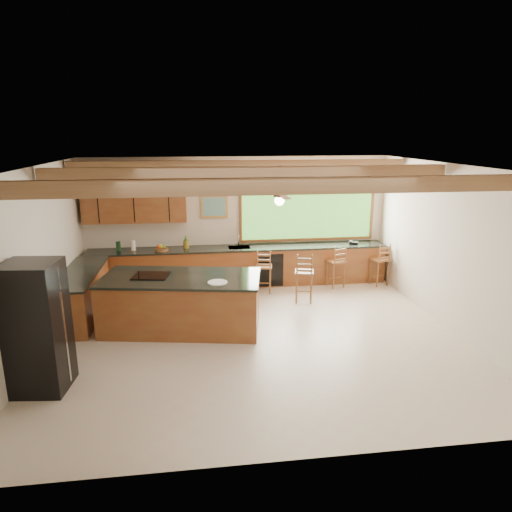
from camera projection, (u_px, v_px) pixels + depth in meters
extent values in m
plane|color=beige|center=(255.00, 336.00, 8.19)|extent=(7.20, 7.20, 0.00)
cube|color=beige|center=(238.00, 220.00, 10.91)|extent=(7.20, 0.04, 3.00)
cube|color=beige|center=(296.00, 337.00, 4.69)|extent=(7.20, 0.04, 3.00)
cube|color=beige|center=(34.00, 263.00, 7.34)|extent=(0.04, 6.50, 3.00)
cube|color=beige|center=(452.00, 249.00, 8.26)|extent=(0.04, 6.50, 3.00)
cube|color=tan|center=(255.00, 166.00, 7.41)|extent=(7.20, 6.50, 0.04)
cube|color=olive|center=(271.00, 186.00, 5.91)|extent=(7.10, 0.15, 0.22)
cube|color=olive|center=(252.00, 173.00, 7.92)|extent=(7.10, 0.15, 0.22)
cube|color=olive|center=(241.00, 165.00, 9.64)|extent=(7.10, 0.15, 0.22)
cube|color=brown|center=(135.00, 207.00, 10.32)|extent=(2.30, 0.35, 0.70)
cube|color=beige|center=(133.00, 181.00, 10.10)|extent=(2.60, 0.50, 0.48)
cylinder|color=#FFEABF|center=(101.00, 192.00, 10.07)|extent=(0.10, 0.10, 0.01)
cylinder|color=#FFEABF|center=(165.00, 191.00, 10.25)|extent=(0.10, 0.10, 0.01)
cube|color=#76BE43|center=(307.00, 212.00, 11.05)|extent=(3.20, 0.04, 1.30)
cube|color=#C3843B|center=(214.00, 207.00, 10.72)|extent=(0.64, 0.03, 0.54)
cube|color=#467E65|center=(214.00, 207.00, 10.70)|extent=(0.54, 0.01, 0.44)
cube|color=brown|center=(239.00, 267.00, 10.86)|extent=(7.00, 0.65, 0.88)
cube|color=black|center=(239.00, 248.00, 10.74)|extent=(7.04, 0.69, 0.04)
cube|color=brown|center=(82.00, 295.00, 8.95)|extent=(0.65, 2.35, 0.88)
cube|color=black|center=(80.00, 273.00, 8.83)|extent=(0.69, 2.39, 0.04)
cube|color=black|center=(271.00, 270.00, 10.64)|extent=(0.60, 0.02, 0.78)
cube|color=silver|center=(239.00, 248.00, 10.74)|extent=(0.50, 0.38, 0.03)
cylinder|color=silver|center=(238.00, 239.00, 10.89)|extent=(0.03, 0.03, 0.30)
cylinder|color=silver|center=(239.00, 235.00, 10.76)|extent=(0.03, 0.20, 0.03)
cylinder|color=white|center=(133.00, 245.00, 10.38)|extent=(0.10, 0.10, 0.25)
cylinder|color=#1B4522|center=(119.00, 246.00, 10.38)|extent=(0.06, 0.06, 0.22)
cylinder|color=#1B4522|center=(117.00, 246.00, 10.40)|extent=(0.06, 0.06, 0.21)
cube|color=black|center=(354.00, 242.00, 11.03)|extent=(0.25, 0.23, 0.09)
cube|color=brown|center=(182.00, 303.00, 8.43)|extent=(3.00, 1.77, 0.95)
cube|color=black|center=(181.00, 278.00, 8.29)|extent=(3.05, 1.82, 0.04)
cube|color=black|center=(151.00, 276.00, 8.31)|extent=(0.71, 0.60, 0.02)
cylinder|color=white|center=(218.00, 282.00, 7.95)|extent=(0.35, 0.35, 0.02)
cube|color=black|center=(37.00, 327.00, 6.30)|extent=(0.79, 0.78, 1.86)
cube|color=silver|center=(64.00, 326.00, 6.34)|extent=(0.03, 0.05, 1.71)
cube|color=brown|center=(264.00, 266.00, 10.30)|extent=(0.42, 0.42, 0.04)
cylinder|color=brown|center=(259.00, 282.00, 10.23)|extent=(0.03, 0.03, 0.59)
cylinder|color=brown|center=(271.00, 281.00, 10.26)|extent=(0.03, 0.03, 0.59)
cylinder|color=brown|center=(257.00, 278.00, 10.50)|extent=(0.03, 0.03, 0.59)
cylinder|color=brown|center=(269.00, 277.00, 10.53)|extent=(0.03, 0.03, 0.59)
cube|color=brown|center=(336.00, 261.00, 10.66)|extent=(0.46, 0.46, 0.04)
cylinder|color=brown|center=(331.00, 276.00, 10.58)|extent=(0.04, 0.04, 0.60)
cylinder|color=brown|center=(343.00, 276.00, 10.62)|extent=(0.04, 0.04, 0.60)
cylinder|color=brown|center=(327.00, 273.00, 10.86)|extent=(0.04, 0.04, 0.60)
cylinder|color=brown|center=(339.00, 272.00, 10.90)|extent=(0.04, 0.04, 0.60)
cube|color=brown|center=(304.00, 272.00, 9.71)|extent=(0.47, 0.47, 0.04)
cylinder|color=brown|center=(298.00, 290.00, 9.63)|extent=(0.04, 0.04, 0.64)
cylinder|color=brown|center=(313.00, 289.00, 9.67)|extent=(0.04, 0.04, 0.64)
cylinder|color=brown|center=(295.00, 285.00, 9.93)|extent=(0.04, 0.04, 0.64)
cylinder|color=brown|center=(309.00, 284.00, 9.97)|extent=(0.04, 0.04, 0.64)
cube|color=brown|center=(380.00, 259.00, 10.79)|extent=(0.46, 0.46, 0.04)
cylinder|color=brown|center=(375.00, 275.00, 10.72)|extent=(0.04, 0.04, 0.61)
cylinder|color=brown|center=(387.00, 274.00, 10.76)|extent=(0.04, 0.04, 0.61)
cylinder|color=brown|center=(371.00, 271.00, 11.00)|extent=(0.04, 0.04, 0.61)
cylinder|color=brown|center=(382.00, 270.00, 11.04)|extent=(0.04, 0.04, 0.61)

